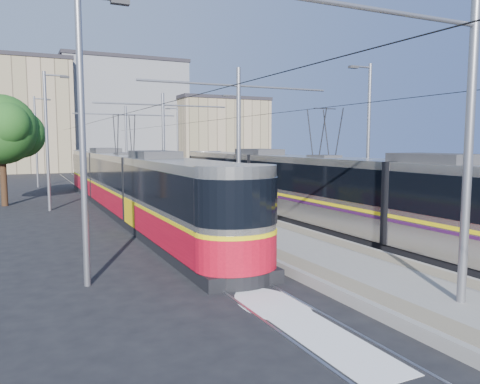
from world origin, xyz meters
TOP-DOWN VIEW (x-y plane):
  - ground at (0.00, 0.00)m, footprint 160.00×160.00m
  - platform at (0.00, 17.00)m, footprint 4.00×50.00m
  - tactile_strip_left at (-1.45, 17.00)m, footprint 0.70×50.00m
  - tactile_strip_right at (1.45, 17.00)m, footprint 0.70×50.00m
  - rails at (0.00, 17.00)m, footprint 8.71×70.00m
  - track_arrow at (-3.60, -3.00)m, footprint 1.20×5.00m
  - tram_left at (-3.60, 15.40)m, footprint 2.43×31.60m
  - tram_right at (3.60, 6.45)m, footprint 2.43×31.77m
  - catenary at (0.00, 14.15)m, footprint 9.20×70.00m
  - street_lamps at (-0.00, 21.00)m, footprint 15.18×38.22m
  - shelter at (0.55, 11.10)m, footprint 0.93×1.30m
  - tree at (-9.63, 21.61)m, footprint 4.77×4.41m
  - building_left at (-10.00, 60.00)m, footprint 16.32×12.24m
  - building_centre at (6.00, 64.00)m, footprint 18.36×14.28m
  - building_right at (20.00, 58.00)m, footprint 14.28×10.20m

SIDE VIEW (x-z plane):
  - ground at x=0.00m, z-range 0.00..0.00m
  - track_arrow at x=-3.60m, z-range 0.00..0.01m
  - rails at x=0.00m, z-range 0.00..0.03m
  - platform at x=0.00m, z-range 0.00..0.30m
  - tactile_strip_left at x=-1.45m, z-range 0.30..0.31m
  - tactile_strip_right at x=1.45m, z-range 0.30..0.31m
  - shelter at x=0.55m, z-range 0.36..2.99m
  - tram_left at x=-3.60m, z-range -1.04..4.46m
  - tram_right at x=3.60m, z-range -0.89..4.61m
  - street_lamps at x=0.00m, z-range 0.18..8.18m
  - catenary at x=0.00m, z-range 1.02..8.02m
  - tree at x=-9.63m, z-range 1.22..8.16m
  - building_right at x=20.00m, z-range 0.01..10.98m
  - building_left at x=-10.00m, z-range 0.01..15.20m
  - building_centre at x=6.00m, z-range 0.01..16.49m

